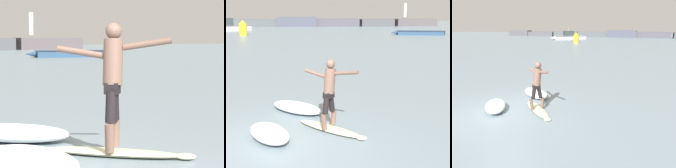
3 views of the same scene
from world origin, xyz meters
TOP-DOWN VIEW (x-y plane):
  - ground_plane at (0.00, 0.00)m, footprint 200.00×200.00m
  - rock_jetty_breakwater at (-6.51, 62.00)m, footprint 69.28×4.83m
  - surfboard at (1.15, 0.65)m, footprint 1.88×1.77m
  - surfer at (1.14, 0.71)m, footprint 1.37×1.11m
  - fishing_boat_near_jetty at (-13.19, 44.64)m, footprint 7.63×7.13m
  - channel_marker_buoy at (-8.52, 35.90)m, footprint 1.04×1.04m
  - wave_foam_at_tail at (-0.37, 0.07)m, footprint 1.42×1.59m
  - wave_foam_at_nose at (0.19, 2.33)m, footprint 1.98×1.86m

SIDE VIEW (x-z plane):
  - ground_plane at x=0.00m, z-range 0.00..0.00m
  - surfboard at x=1.15m, z-range -0.07..0.16m
  - wave_foam_at_nose at x=0.19m, z-range 0.00..0.27m
  - wave_foam_at_tail at x=-0.37m, z-range 0.00..0.39m
  - fishing_boat_near_jetty at x=-13.19m, z-range -0.80..2.21m
  - rock_jetty_breakwater at x=-6.51m, z-range -1.64..3.29m
  - channel_marker_buoy at x=-8.52m, z-range -0.10..1.93m
  - surfer at x=1.14m, z-range 0.25..2.06m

